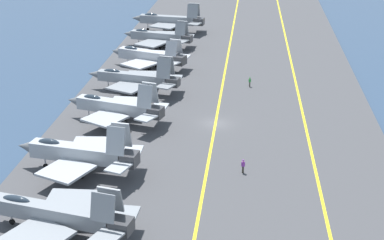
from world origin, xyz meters
The scene contains 13 objects.
ground_plane centered at (0.00, 0.00, 0.00)m, with size 2000.00×2000.00×0.00m, color #2D425B.
carrier_deck centered at (0.00, 0.00, 0.20)m, with size 221.55×46.93×0.40m, color #424244.
deck_stripe_foul_line centered at (0.00, -12.91, 0.40)m, with size 199.39×0.36×0.01m, color yellow.
deck_stripe_centerline centered at (0.00, 0.00, 0.40)m, with size 199.39×0.36×0.01m, color yellow.
parked_jet_second centered at (-30.22, 13.76, 2.61)m, with size 12.57×17.17×5.79m.
parked_jet_third centered at (-17.23, 15.15, 3.03)m, with size 12.97×15.55×6.84m.
parked_jet_fourth centered at (-1.39, 14.30, 2.93)m, with size 12.12×15.40×6.64m.
parked_jet_fifth centered at (11.92, 14.14, 2.89)m, with size 11.93×16.16×6.55m.
parked_jet_sixth centered at (25.37, 14.28, 2.83)m, with size 12.70×15.69×6.04m.
parked_jet_seventh centered at (40.66, 14.86, 2.67)m, with size 13.95×15.38×5.83m.
parked_jet_eighth centered at (54.38, 14.66, 3.16)m, with size 13.00×17.40×6.78m.
crew_green_vest centered at (16.87, -4.65, 1.33)m, with size 0.46×0.40×1.70m.
crew_purple_vest centered at (-15.19, -4.36, 1.37)m, with size 0.40×0.45×1.77m.
Camera 1 is at (-78.50, -4.99, 33.02)m, focal length 55.00 mm.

